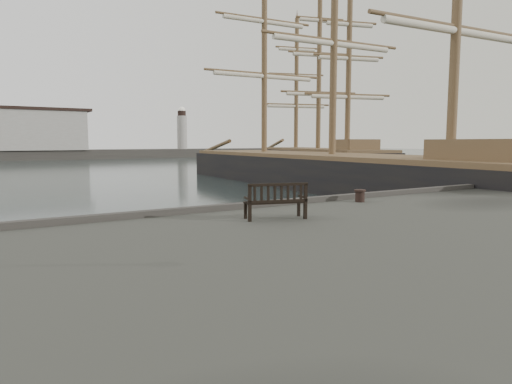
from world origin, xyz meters
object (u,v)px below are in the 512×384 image
Objects in this scene: bollard_right at (360,196)px; tall_ship_far at (318,164)px; bench at (276,208)px; tall_ship_main at (331,178)px.

bollard_right is 43.65m from tall_ship_far.
bench is 47.62m from tall_ship_far.
tall_ship_far is at bearing 57.23° from tall_ship_main.
tall_ship_main is at bearing -109.96° from tall_ship_far.
bench is 4.77m from bollard_right.
tall_ship_far is (26.76, 34.47, -0.94)m from bollard_right.
tall_ship_main is (13.04, 16.24, -1.01)m from bollard_right.
bollard_right is 0.01× the size of tall_ship_far.
tall_ship_far is at bearing 52.18° from bollard_right.
bollard_right is at bearing -110.82° from tall_ship_far.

